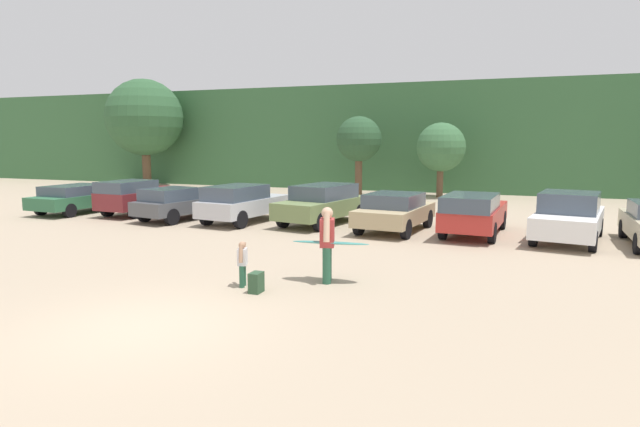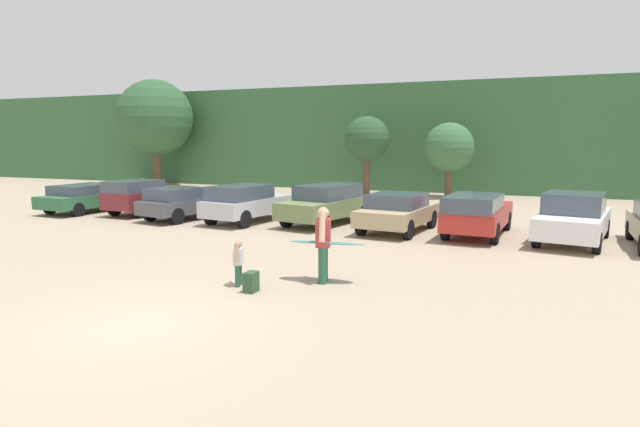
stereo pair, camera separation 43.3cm
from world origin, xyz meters
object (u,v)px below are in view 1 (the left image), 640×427
Objects in this scene: parked_car_olive_green at (323,203)px; person_child at (242,261)px; parked_car_red at (473,212)px; parked_car_white at (569,217)px; parked_car_dark_gray at (180,203)px; parked_car_silver at (242,202)px; surfboard_teal at (330,243)px; parked_car_forest_green at (81,197)px; backpack_dropped at (256,283)px; parked_car_maroon at (141,196)px; person_adult at (327,240)px; parked_car_tan at (395,211)px.

parked_car_olive_green is 9.27m from person_child.
parked_car_olive_green is 5.83m from parked_car_red.
parked_car_olive_green is 8.84m from parked_car_white.
parked_car_dark_gray is at bearing 96.55° from parked_car_red.
parked_car_white reaches higher than parked_car_dark_gray.
parked_car_silver reaches higher than surfboard_teal.
parked_car_silver is at bearing -56.36° from surfboard_teal.
parked_car_red is at bearing -80.88° from parked_car_silver.
parked_car_forest_green is at bearing 96.28° from parked_car_silver.
backpack_dropped is at bearing -120.11° from parked_car_forest_green.
parked_car_maroon reaches higher than surfboard_teal.
parked_car_silver is 9.85× the size of backpack_dropped.
parked_car_maroon is 13.47m from person_child.
parked_car_white is at bearing -87.71° from parked_car_maroon.
parked_car_white reaches higher than person_child.
backpack_dropped is (-3.87, -8.92, -0.59)m from parked_car_red.
parked_car_olive_green is 2.70× the size of person_adult.
person_adult is at bearing -120.44° from parked_car_maroon.
parked_car_white reaches higher than parked_car_olive_green.
parked_car_maroon is at bearing 102.87° from parked_car_olive_green.
parked_car_red reaches higher than parked_car_forest_green.
parked_car_maroon is (2.99, 0.47, 0.13)m from parked_car_forest_green.
parked_car_white is 11.32m from person_child.
parked_car_maroon is 14.45m from parked_car_red.
parked_car_maroon is 14.16m from surfboard_teal.
parked_car_white reaches higher than backpack_dropped.
backpack_dropped is (0.51, -0.33, -0.36)m from person_child.
parked_car_white is at bearing -82.41° from parked_car_olive_green.
parked_car_olive_green is 8.66m from surfboard_teal.
person_child is at bearing 149.44° from parked_car_white.
surfboard_teal is 2.00m from backpack_dropped.
backpack_dropped is at bearing 42.09° from surfboard_teal.
surfboard_teal is (0.10, -7.37, 0.17)m from parked_car_tan.
person_adult is at bearing 152.96° from parked_car_white.
parked_car_white is at bearing -147.29° from person_child.
backpack_dropped is (10.57, -9.28, -0.60)m from parked_car_maroon.
person_child is (10.06, -8.95, -0.24)m from parked_car_maroon.
parked_car_tan is (6.20, 0.14, -0.07)m from parked_car_silver.
parked_car_silver is (2.82, 0.17, 0.10)m from parked_car_dark_gray.
parked_car_olive_green is (5.98, 1.01, 0.12)m from parked_car_dark_gray.
parked_car_red is (2.76, 0.13, 0.06)m from parked_car_tan.
person_child is 0.55× the size of surfboard_teal.
parked_car_red is 8.03m from person_adult.
parked_car_olive_green is 1.12× the size of parked_car_tan.
parked_car_dark_gray is at bearing -103.22° from parked_car_maroon.
person_adult is 1.70× the size of person_child.
parked_car_dark_gray is 9.03m from parked_car_tan.
parked_car_olive_green is at bearing -83.76° from parked_car_forest_green.
parked_car_forest_green is 1.03× the size of parked_car_red.
parked_car_silver is 2.50× the size of person_adult.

